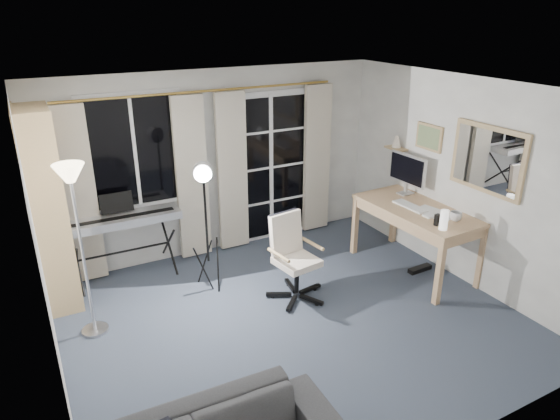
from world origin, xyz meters
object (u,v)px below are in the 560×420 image
object	(u,v)px
keyboard_piano	(120,222)
torchiere_lamp	(74,201)
studio_light	(204,188)
mug	(456,215)
office_chair	(291,249)
desk	(417,216)
bookshelf	(44,212)
monitor	(407,171)

from	to	relation	value
keyboard_piano	torchiere_lamp	bearing A→B (deg)	-119.20
studio_light	mug	bearing A→B (deg)	-3.93
office_chair	mug	distance (m)	1.91
keyboard_piano	desk	distance (m)	3.54
bookshelf	keyboard_piano	world-z (taller)	bookshelf
mug	office_chair	bearing A→B (deg)	157.70
studio_light	mug	size ratio (longest dim) A/B	11.60
desk	mug	size ratio (longest dim) A/B	11.61
office_chair	mug	xyz separation A→B (m)	(1.74, -0.71, 0.33)
torchiere_lamp	monitor	distance (m)	3.97
desk	monitor	xyz separation A→B (m)	(0.20, 0.45, 0.42)
torchiere_lamp	monitor	size ratio (longest dim) A/B	2.97
bookshelf	torchiere_lamp	distance (m)	1.03
bookshelf	desk	size ratio (longest dim) A/B	1.38
torchiere_lamp	keyboard_piano	xyz separation A→B (m)	(0.53, 0.92, -0.67)
keyboard_piano	mug	size ratio (longest dim) A/B	10.19
office_chair	bookshelf	bearing A→B (deg)	144.18
bookshelf	mug	xyz separation A→B (m)	(4.11, -1.94, -0.13)
bookshelf	studio_light	xyz separation A→B (m)	(1.57, -0.71, 0.24)
bookshelf	mug	bearing A→B (deg)	-24.75
office_chair	monitor	size ratio (longest dim) A/B	1.62
keyboard_piano	desk	size ratio (longest dim) A/B	0.88
studio_light	mug	distance (m)	2.84
bookshelf	mug	distance (m)	4.55
keyboard_piano	mug	world-z (taller)	keyboard_piano
keyboard_piano	monitor	size ratio (longest dim) A/B	2.32
studio_light	desk	xyz separation A→B (m)	(2.44, -0.73, -0.54)
torchiere_lamp	keyboard_piano	distance (m)	1.26
office_chair	monitor	bearing A→B (deg)	-1.17
keyboard_piano	monitor	bearing A→B (deg)	-15.37
bookshelf	office_chair	world-z (taller)	bookshelf
torchiere_lamp	studio_light	world-z (taller)	torchiere_lamp
office_chair	mug	world-z (taller)	office_chair
studio_light	desk	size ratio (longest dim) A/B	1.00
keyboard_piano	mug	xyz separation A→B (m)	(3.33, -1.94, 0.14)
torchiere_lamp	keyboard_piano	bearing A→B (deg)	60.07
studio_light	mug	xyz separation A→B (m)	(2.54, -1.23, -0.37)
keyboard_piano	office_chair	distance (m)	2.02
studio_light	mug	world-z (taller)	studio_light
office_chair	keyboard_piano	bearing A→B (deg)	133.95
keyboard_piano	office_chair	xyz separation A→B (m)	(1.59, -1.23, -0.19)
keyboard_piano	monitor	world-z (taller)	monitor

